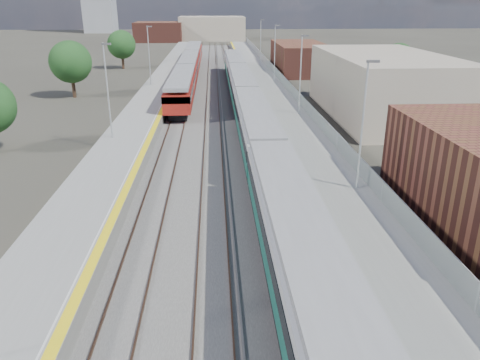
{
  "coord_description": "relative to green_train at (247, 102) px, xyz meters",
  "views": [
    {
      "loc": [
        -1.8,
        -3.51,
        11.48
      ],
      "look_at": [
        -0.46,
        20.64,
        2.2
      ],
      "focal_mm": 35.0,
      "sensor_mm": 36.0,
      "label": 1
    }
  ],
  "objects": [
    {
      "name": "ground",
      "position": [
        -1.5,
        7.54,
        -2.12
      ],
      "size": [
        320.0,
        320.0,
        0.0
      ],
      "primitive_type": "plane",
      "color": "#47443A",
      "rests_on": "ground"
    },
    {
      "name": "ballast_bed",
      "position": [
        -3.75,
        10.04,
        -2.09
      ],
      "size": [
        10.5,
        155.0,
        0.06
      ],
      "primitive_type": "cube",
      "color": "#565451",
      "rests_on": "ground"
    },
    {
      "name": "tracks",
      "position": [
        -3.15,
        11.72,
        -2.01
      ],
      "size": [
        8.96,
        160.0,
        0.17
      ],
      "color": "#4C3323",
      "rests_on": "ground"
    },
    {
      "name": "platform_right",
      "position": [
        3.78,
        10.03,
        -1.58
      ],
      "size": [
        4.7,
        155.0,
        8.52
      ],
      "color": "slate",
      "rests_on": "ground"
    },
    {
      "name": "platform_left",
      "position": [
        -10.55,
        10.03,
        -1.6
      ],
      "size": [
        4.3,
        155.0,
        8.52
      ],
      "color": "slate",
      "rests_on": "ground"
    },
    {
      "name": "buildings",
      "position": [
        -19.62,
        96.14,
        8.59
      ],
      "size": [
        72.0,
        185.5,
        40.0
      ],
      "color": "brown",
      "rests_on": "ground"
    },
    {
      "name": "green_train",
      "position": [
        0.0,
        0.0,
        0.0
      ],
      "size": [
        2.73,
        76.12,
        3.01
      ],
      "color": "black",
      "rests_on": "ground"
    },
    {
      "name": "red_train",
      "position": [
        -7.0,
        27.53,
        -0.03
      ],
      "size": [
        2.8,
        56.8,
        3.53
      ],
      "color": "black",
      "rests_on": "ground"
    },
    {
      "name": "tree_b",
      "position": [
        -21.03,
        14.46,
        2.29
      ],
      "size": [
        5.17,
        5.17,
        7.0
      ],
      "color": "#382619",
      "rests_on": "ground"
    },
    {
      "name": "tree_c",
      "position": [
        -19.6,
        41.33,
        2.12
      ],
      "size": [
        4.96,
        4.96,
        6.73
      ],
      "color": "#382619",
      "rests_on": "ground"
    },
    {
      "name": "tree_d",
      "position": [
        22.58,
        19.9,
        1.7
      ],
      "size": [
        4.48,
        4.48,
        6.07
      ],
      "color": "#382619",
      "rests_on": "ground"
    }
  ]
}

